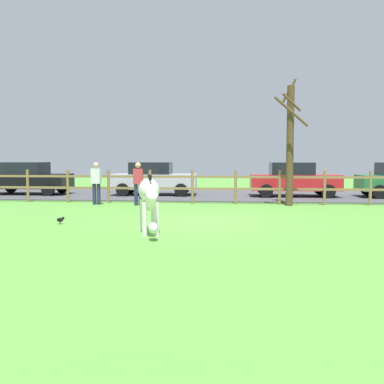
{
  "coord_description": "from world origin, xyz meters",
  "views": [
    {
      "loc": [
        0.89,
        -12.07,
        1.78
      ],
      "look_at": [
        -0.45,
        1.46,
        0.74
      ],
      "focal_mm": 40.69,
      "sensor_mm": 36.0,
      "label": 1
    }
  ],
  "objects_px": {
    "parked_car_silver": "(154,178)",
    "visitor_left_of_tree": "(96,181)",
    "parked_car_black": "(28,178)",
    "crow_on_grass": "(60,220)",
    "visitor_right_of_tree": "(138,182)",
    "bare_tree": "(290,142)",
    "zebra": "(149,195)",
    "parked_car_red": "(294,179)"
  },
  "relations": [
    {
      "from": "parked_car_black",
      "to": "zebra",
      "type": "bearing_deg",
      "value": -51.76
    },
    {
      "from": "crow_on_grass",
      "to": "parked_car_silver",
      "type": "xyz_separation_m",
      "value": [
        0.85,
        9.12,
        0.72
      ]
    },
    {
      "from": "parked_car_black",
      "to": "visitor_left_of_tree",
      "type": "distance_m",
      "value": 6.1
    },
    {
      "from": "bare_tree",
      "to": "parked_car_silver",
      "type": "height_order",
      "value": "bare_tree"
    },
    {
      "from": "zebra",
      "to": "parked_car_silver",
      "type": "bearing_deg",
      "value": 100.15
    },
    {
      "from": "parked_car_black",
      "to": "visitor_right_of_tree",
      "type": "relative_size",
      "value": 2.45
    },
    {
      "from": "parked_car_red",
      "to": "bare_tree",
      "type": "bearing_deg",
      "value": -99.97
    },
    {
      "from": "crow_on_grass",
      "to": "parked_car_silver",
      "type": "distance_m",
      "value": 9.19
    },
    {
      "from": "visitor_right_of_tree",
      "to": "crow_on_grass",
      "type": "bearing_deg",
      "value": -102.16
    },
    {
      "from": "zebra",
      "to": "parked_car_black",
      "type": "bearing_deg",
      "value": 128.24
    },
    {
      "from": "zebra",
      "to": "visitor_left_of_tree",
      "type": "height_order",
      "value": "visitor_left_of_tree"
    },
    {
      "from": "zebra",
      "to": "parked_car_silver",
      "type": "xyz_separation_m",
      "value": [
        -1.86,
        10.41,
        -0.08
      ]
    },
    {
      "from": "parked_car_black",
      "to": "visitor_left_of_tree",
      "type": "relative_size",
      "value": 2.45
    },
    {
      "from": "crow_on_grass",
      "to": "parked_car_red",
      "type": "xyz_separation_m",
      "value": [
        7.41,
        8.97,
        0.72
      ]
    },
    {
      "from": "zebra",
      "to": "parked_car_black",
      "type": "xyz_separation_m",
      "value": [
        -8.05,
        10.22,
        -0.08
      ]
    },
    {
      "from": "bare_tree",
      "to": "crow_on_grass",
      "type": "xyz_separation_m",
      "value": [
        -6.77,
        -5.34,
        -2.26
      ]
    },
    {
      "from": "bare_tree",
      "to": "visitor_right_of_tree",
      "type": "height_order",
      "value": "bare_tree"
    },
    {
      "from": "parked_car_black",
      "to": "parked_car_silver",
      "type": "height_order",
      "value": "same"
    },
    {
      "from": "parked_car_black",
      "to": "parked_car_red",
      "type": "bearing_deg",
      "value": 0.18
    },
    {
      "from": "parked_car_black",
      "to": "crow_on_grass",
      "type": "bearing_deg",
      "value": -59.14
    },
    {
      "from": "zebra",
      "to": "parked_car_silver",
      "type": "distance_m",
      "value": 10.57
    },
    {
      "from": "parked_car_silver",
      "to": "visitor_left_of_tree",
      "type": "xyz_separation_m",
      "value": [
        -1.48,
        -4.07,
        0.06
      ]
    },
    {
      "from": "parked_car_red",
      "to": "visitor_left_of_tree",
      "type": "distance_m",
      "value": 8.95
    },
    {
      "from": "bare_tree",
      "to": "crow_on_grass",
      "type": "relative_size",
      "value": 22.33
    },
    {
      "from": "visitor_right_of_tree",
      "to": "parked_car_red",
      "type": "bearing_deg",
      "value": 32.65
    },
    {
      "from": "zebra",
      "to": "visitor_left_of_tree",
      "type": "distance_m",
      "value": 7.16
    },
    {
      "from": "visitor_left_of_tree",
      "to": "visitor_right_of_tree",
      "type": "bearing_deg",
      "value": -4.89
    },
    {
      "from": "visitor_left_of_tree",
      "to": "zebra",
      "type": "bearing_deg",
      "value": -62.15
    },
    {
      "from": "visitor_right_of_tree",
      "to": "parked_car_silver",
      "type": "bearing_deg",
      "value": 92.75
    },
    {
      "from": "bare_tree",
      "to": "visitor_right_of_tree",
      "type": "xyz_separation_m",
      "value": [
        -5.71,
        -0.44,
        -1.48
      ]
    },
    {
      "from": "crow_on_grass",
      "to": "visitor_right_of_tree",
      "type": "xyz_separation_m",
      "value": [
        1.06,
        4.9,
        0.78
      ]
    },
    {
      "from": "zebra",
      "to": "parked_car_red",
      "type": "xyz_separation_m",
      "value": [
        4.69,
        10.26,
        -0.08
      ]
    },
    {
      "from": "parked_car_red",
      "to": "visitor_right_of_tree",
      "type": "distance_m",
      "value": 7.54
    },
    {
      "from": "bare_tree",
      "to": "visitor_right_of_tree",
      "type": "distance_m",
      "value": 5.92
    },
    {
      "from": "parked_car_silver",
      "to": "visitor_right_of_tree",
      "type": "xyz_separation_m",
      "value": [
        0.2,
        -4.22,
        0.06
      ]
    },
    {
      "from": "parked_car_red",
      "to": "visitor_left_of_tree",
      "type": "bearing_deg",
      "value": -153.97
    },
    {
      "from": "parked_car_silver",
      "to": "visitor_left_of_tree",
      "type": "distance_m",
      "value": 4.34
    },
    {
      "from": "bare_tree",
      "to": "parked_car_black",
      "type": "xyz_separation_m",
      "value": [
        -12.11,
        3.59,
        -1.54
      ]
    },
    {
      "from": "parked_car_black",
      "to": "visitor_right_of_tree",
      "type": "xyz_separation_m",
      "value": [
        6.39,
        -4.03,
        0.06
      ]
    },
    {
      "from": "crow_on_grass",
      "to": "visitor_left_of_tree",
      "type": "bearing_deg",
      "value": 97.13
    },
    {
      "from": "crow_on_grass",
      "to": "parked_car_silver",
      "type": "relative_size",
      "value": 0.05
    },
    {
      "from": "crow_on_grass",
      "to": "parked_car_black",
      "type": "bearing_deg",
      "value": 120.86
    }
  ]
}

